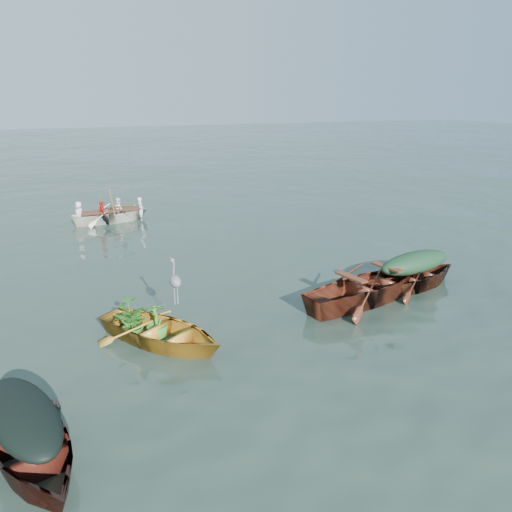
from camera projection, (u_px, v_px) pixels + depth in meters
The scene contains 13 objects.
ground at pixel (280, 319), 10.62m from camera, with size 140.00×140.00×0.00m, color #2C3E34.
yellow_dinghy at pixel (162, 344), 9.58m from camera, with size 1.48×3.42×0.94m, color #B48023.
dark_covered_boat at pixel (30, 458), 6.56m from camera, with size 1.42×3.82×0.96m, color #451710.
green_tarp_boat at pixel (413, 288), 12.31m from camera, with size 1.26×4.04×0.92m, color #451710.
open_wooden_boat at pixel (367, 301), 11.53m from camera, with size 1.51×4.87×1.17m, color #5A2216.
rowed_boat at pixel (112, 222), 18.71m from camera, with size 1.17×3.90×0.91m, color white.
dark_tarp_cover at pixel (22, 414), 6.35m from camera, with size 0.78×2.10×0.40m, color black.
green_tarp_cover at pixel (415, 261), 12.09m from camera, with size 0.69×2.22×0.52m, color #14321D.
thwart_benches at pixel (369, 277), 11.34m from camera, with size 0.91×2.43×0.04m, color #4F2512, non-canonical shape.
heron at pixel (176, 289), 9.76m from camera, with size 0.28×0.40×0.92m, color gray, non-canonical shape.
dinghy_weeds at pixel (139, 300), 9.63m from camera, with size 0.70×0.90×0.60m, color #215E18.
rowers at pixel (110, 200), 18.45m from camera, with size 1.05×2.73×0.76m, color silver.
oars at pixel (110, 210), 18.56m from camera, with size 2.60×0.60×0.06m, color olive, non-canonical shape.
Camera 1 is at (-4.25, -8.73, 4.55)m, focal length 35.00 mm.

